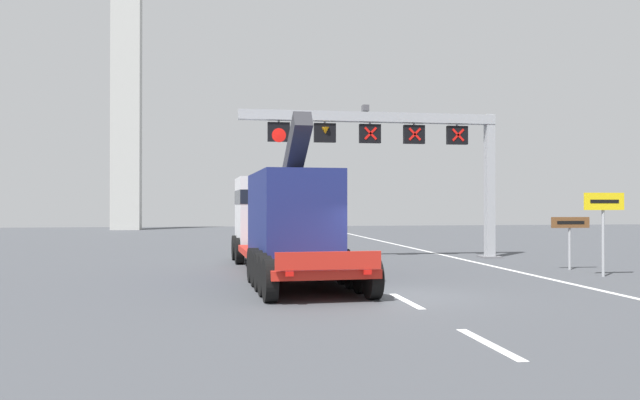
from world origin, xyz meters
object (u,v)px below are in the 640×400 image
object	(u,v)px
tourist_info_sign_brown	(570,229)
exit_sign_yellow	(604,213)
bridge_pylon_distant	(127,17)
overhead_lane_gantry	(400,140)
heavy_haul_truck_red	(281,218)

from	to	relation	value
tourist_info_sign_brown	exit_sign_yellow	bearing A→B (deg)	-92.91
exit_sign_yellow	bridge_pylon_distant	bearing A→B (deg)	116.36
bridge_pylon_distant	tourist_info_sign_brown	bearing A→B (deg)	-62.29
exit_sign_yellow	bridge_pylon_distant	size ratio (longest dim) A/B	0.07
overhead_lane_gantry	heavy_haul_truck_red	size ratio (longest dim) A/B	0.85
exit_sign_yellow	tourist_info_sign_brown	size ratio (longest dim) A/B	1.44
heavy_haul_truck_red	tourist_info_sign_brown	xyz separation A→B (m)	(10.90, -1.22, -0.46)
overhead_lane_gantry	tourist_info_sign_brown	size ratio (longest dim) A/B	6.03
tourist_info_sign_brown	overhead_lane_gantry	bearing A→B (deg)	131.72
overhead_lane_gantry	bridge_pylon_distant	distance (m)	43.84
heavy_haul_truck_red	bridge_pylon_distant	size ratio (longest dim) A/B	0.34
tourist_info_sign_brown	bridge_pylon_distant	world-z (taller)	bridge_pylon_distant
tourist_info_sign_brown	bridge_pylon_distant	distance (m)	52.06
overhead_lane_gantry	heavy_haul_truck_red	bearing A→B (deg)	-143.05
heavy_haul_truck_red	exit_sign_yellow	distance (m)	11.35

